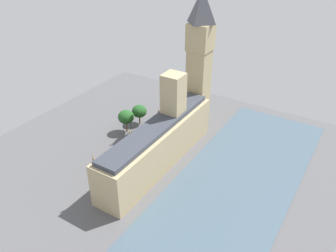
# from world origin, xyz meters

# --- Properties ---
(ground_plane) EXTENTS (129.50, 129.50, 0.00)m
(ground_plane) POSITION_xyz_m (0.00, 0.00, 0.00)
(ground_plane) COLOR #565659
(river_thames) EXTENTS (37.85, 116.55, 0.25)m
(river_thames) POSITION_xyz_m (-30.82, 0.00, 0.12)
(river_thames) COLOR #475B6B
(river_thames) RESTS_ON ground
(parliament_building) EXTENTS (11.70, 59.10, 31.81)m
(parliament_building) POSITION_xyz_m (-1.99, -1.34, 9.28)
(parliament_building) COLOR tan
(parliament_building) RESTS_ON ground
(clock_tower) EXTENTS (9.11, 9.11, 57.95)m
(clock_tower) POSITION_xyz_m (-0.28, -33.63, 30.00)
(clock_tower) COLOR tan
(clock_tower) RESTS_ON ground
(car_white_leading) EXTENTS (1.97, 4.84, 1.74)m
(car_white_leading) POSITION_xyz_m (12.49, -23.04, 0.89)
(car_white_leading) COLOR silver
(car_white_leading) RESTS_ON ground
(car_silver_near_tower) EXTENTS (1.99, 4.04, 1.74)m
(car_silver_near_tower) POSITION_xyz_m (11.99, -17.40, 0.89)
(car_silver_near_tower) COLOR #B7B7BC
(car_silver_near_tower) RESTS_ON ground
(double_decker_bus_trailing) EXTENTS (2.94, 10.58, 4.75)m
(double_decker_bus_trailing) POSITION_xyz_m (11.69, 6.52, 2.63)
(double_decker_bus_trailing) COLOR red
(double_decker_bus_trailing) RESTS_ON ground
(pedestrian_under_trees) EXTENTS (0.69, 0.71, 1.70)m
(pedestrian_under_trees) POSITION_xyz_m (5.39, 7.21, 0.77)
(pedestrian_under_trees) COLOR maroon
(pedestrian_under_trees) RESTS_ON ground
(plane_tree_opposite_hall) EXTENTS (6.50, 6.50, 8.95)m
(plane_tree_opposite_hall) POSITION_xyz_m (20.98, -20.14, 6.17)
(plane_tree_opposite_hall) COLOR brown
(plane_tree_opposite_hall) RESTS_ON ground
(plane_tree_midblock) EXTENTS (6.79, 6.79, 9.98)m
(plane_tree_midblock) POSITION_xyz_m (21.74, -11.80, 7.07)
(plane_tree_midblock) COLOR brown
(plane_tree_midblock) RESTS_ON ground
(street_lamp_by_river_gate) EXTENTS (0.56, 0.56, 6.50)m
(street_lamp_by_river_gate) POSITION_xyz_m (22.08, -14.81, 4.52)
(street_lamp_by_river_gate) COLOR black
(street_lamp_by_river_gate) RESTS_ON ground
(street_lamp_corner) EXTENTS (0.56, 0.56, 6.26)m
(street_lamp_corner) POSITION_xyz_m (21.70, -9.77, 4.38)
(street_lamp_corner) COLOR black
(street_lamp_corner) RESTS_ON ground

